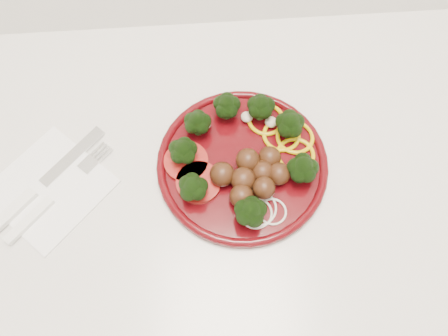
{
  "coord_description": "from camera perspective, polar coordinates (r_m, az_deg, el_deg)",
  "views": [
    {
      "loc": [
        0.18,
        1.4,
        1.54
      ],
      "look_at": [
        0.2,
        1.68,
        0.92
      ],
      "focal_mm": 35.0,
      "sensor_mm": 36.0,
      "label": 1
    }
  ],
  "objects": [
    {
      "name": "fork",
      "position": [
        0.72,
        -22.66,
        -4.85
      ],
      "size": [
        0.16,
        0.17,
        0.01
      ],
      "rotation": [
        0.0,
        0.0,
        0.82
      ],
      "color": "white",
      "rests_on": "napkin"
    },
    {
      "name": "counter",
      "position": [
        1.14,
        -10.16,
        -9.88
      ],
      "size": [
        2.4,
        0.6,
        0.9
      ],
      "color": "beige",
      "rests_on": "ground"
    },
    {
      "name": "knife",
      "position": [
        0.74,
        -23.93,
        -3.18
      ],
      "size": [
        0.18,
        0.19,
        0.01
      ],
      "rotation": [
        0.0,
        0.0,
        0.82
      ],
      "color": "silver",
      "rests_on": "napkin"
    },
    {
      "name": "plate",
      "position": [
        0.69,
        2.47,
        1.04
      ],
      "size": [
        0.27,
        0.27,
        0.06
      ],
      "rotation": [
        0.0,
        0.0,
        0.2
      ],
      "color": "#410509",
      "rests_on": "counter"
    },
    {
      "name": "napkin",
      "position": [
        0.74,
        -21.8,
        -2.41
      ],
      "size": [
        0.22,
        0.22,
        0.0
      ],
      "primitive_type": "cube",
      "rotation": [
        0.0,
        0.0,
        0.81
      ],
      "color": "white",
      "rests_on": "counter"
    }
  ]
}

